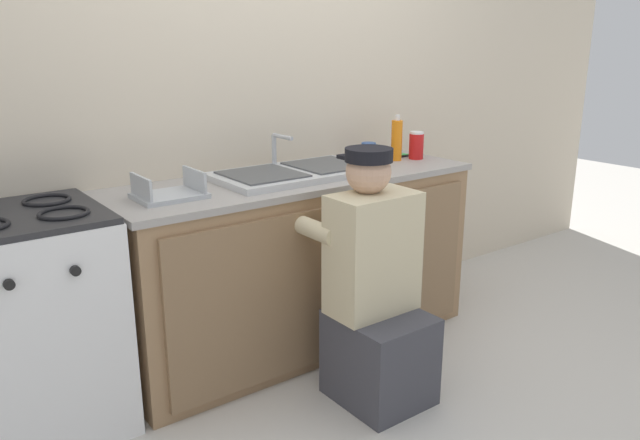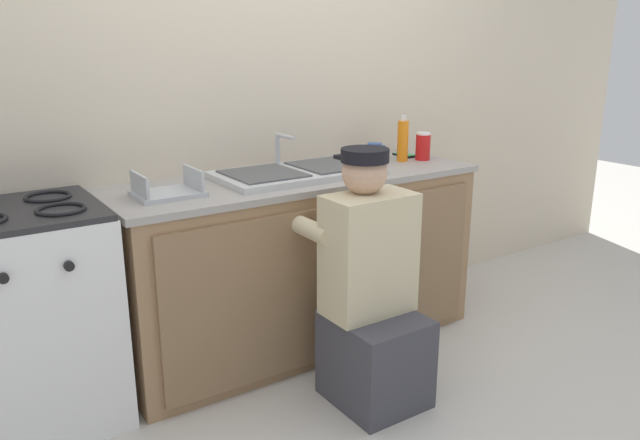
% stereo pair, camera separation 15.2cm
% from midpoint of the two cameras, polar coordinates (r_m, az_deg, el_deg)
% --- Properties ---
extents(ground_plane, '(12.00, 12.00, 0.00)m').
position_cam_midpoint_polar(ground_plane, '(3.14, 2.46, -12.98)').
color(ground_plane, beige).
extents(back_wall, '(6.00, 0.10, 2.50)m').
position_cam_midpoint_polar(back_wall, '(3.30, -4.06, 11.27)').
color(back_wall, beige).
rests_on(back_wall, ground_plane).
extents(counter_cabinet, '(1.84, 0.62, 0.86)m').
position_cam_midpoint_polar(counter_cabinet, '(3.18, -0.54, -4.10)').
color(counter_cabinet, '#997551').
rests_on(counter_cabinet, ground_plane).
extents(countertop, '(1.88, 0.62, 0.03)m').
position_cam_midpoint_polar(countertop, '(3.06, -0.66, 3.77)').
color(countertop, '#9E9993').
rests_on(countertop, counter_cabinet).
extents(sink_double_basin, '(0.80, 0.44, 0.19)m').
position_cam_midpoint_polar(sink_double_basin, '(3.06, -0.68, 4.41)').
color(sink_double_basin, silver).
rests_on(sink_double_basin, countertop).
extents(stove_range, '(0.61, 0.62, 0.92)m').
position_cam_midpoint_polar(stove_range, '(2.75, -23.45, -8.20)').
color(stove_range, white).
rests_on(stove_range, ground_plane).
extents(plumber_person, '(0.42, 0.61, 1.10)m').
position_cam_midpoint_polar(plumber_person, '(2.70, 6.27, -7.28)').
color(plumber_person, '#3F3F47').
rests_on(plumber_person, ground_plane).
extents(soap_bottle_orange, '(0.06, 0.06, 0.25)m').
position_cam_midpoint_polar(soap_bottle_orange, '(3.46, 8.83, 7.19)').
color(soap_bottle_orange, orange).
rests_on(soap_bottle_orange, countertop).
extents(spice_bottle_pepper, '(0.04, 0.04, 0.10)m').
position_cam_midpoint_polar(spice_bottle_pepper, '(3.31, 6.45, 5.79)').
color(spice_bottle_pepper, '#513823').
rests_on(spice_bottle_pepper, countertop).
extents(soda_cup_red, '(0.08, 0.08, 0.15)m').
position_cam_midpoint_polar(soda_cup_red, '(3.52, 10.62, 6.64)').
color(soda_cup_red, red).
rests_on(soda_cup_red, countertop).
extents(dish_rack_tray, '(0.28, 0.22, 0.11)m').
position_cam_midpoint_polar(dish_rack_tray, '(2.71, -12.20, 2.64)').
color(dish_rack_tray, '#B2B7BC').
rests_on(dish_rack_tray, countertop).
extents(coffee_mug, '(0.13, 0.08, 0.09)m').
position_cam_midpoint_polar(coffee_mug, '(3.48, 6.29, 6.23)').
color(coffee_mug, '#335699').
rests_on(coffee_mug, countertop).
extents(cell_phone, '(0.07, 0.14, 0.01)m').
position_cam_midpoint_polar(cell_phone, '(3.63, 8.96, 5.88)').
color(cell_phone, black).
rests_on(cell_phone, countertop).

